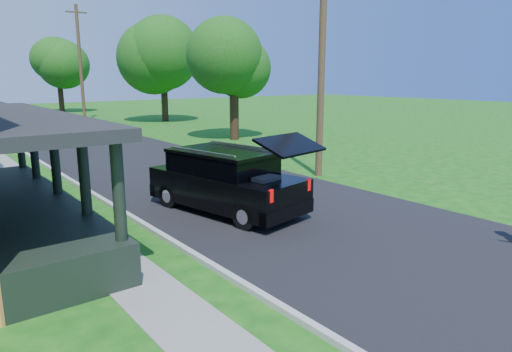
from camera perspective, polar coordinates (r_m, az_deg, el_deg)
ground at (r=11.95m, az=13.75°, el=-7.76°), size 140.00×140.00×0.00m
street at (r=28.64m, az=-19.11°, el=3.54°), size 8.00×120.00×0.02m
curb at (r=27.65m, az=-27.07°, el=2.58°), size 0.15×120.00×0.12m
black_suv at (r=13.81m, az=-3.71°, el=-0.58°), size 2.97×5.65×2.50m
tree_right_near at (r=29.83m, az=-2.91°, el=14.37°), size 4.85×4.65×7.61m
tree_right_mid at (r=43.21m, az=-11.70°, el=15.47°), size 8.12×7.90×9.94m
tree_right_far at (r=57.84m, az=-23.61°, el=13.24°), size 6.67×6.36×8.95m
utility_pole_near at (r=18.81m, az=8.31°, el=16.94°), size 1.74×0.34×10.87m
utility_pole_far at (r=45.86m, az=-21.12°, el=13.15°), size 1.83×0.32×10.35m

